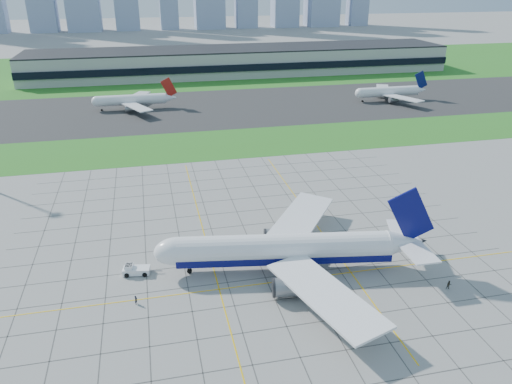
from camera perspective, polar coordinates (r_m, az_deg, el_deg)
ground at (r=104.59m, az=1.10°, el=-9.76°), size 1400.00×1400.00×0.00m
grass_median at (r=185.20m, az=-5.53°, el=5.40°), size 700.00×35.00×0.04m
asphalt_taxiway at (r=237.80m, az=-7.31°, el=9.42°), size 700.00×75.00×0.04m
grass_far at (r=345.26m, az=-9.26°, el=13.71°), size 700.00×145.00×0.04m
apron_markings at (r=113.84m, az=-0.02°, el=-6.74°), size 120.00×130.00×0.03m
terminal at (r=324.35m, az=-1.73°, el=14.78°), size 260.00×43.00×15.80m
airliner at (r=104.70m, az=3.43°, el=-6.54°), size 58.02×58.35×18.35m
pushback_tug at (r=108.25m, az=-13.65°, el=-8.62°), size 8.19×3.55×2.25m
crew_near at (r=99.30m, az=-13.55°, el=-11.90°), size 0.69×0.80×1.85m
crew_far at (r=107.69m, az=21.19°, el=-9.88°), size 1.10×0.96×1.95m
distant_jet_1 at (r=240.90m, az=-13.88°, el=10.20°), size 36.57×42.66×14.08m
distant_jet_2 at (r=259.69m, az=15.03°, el=11.02°), size 35.87×42.66×14.08m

